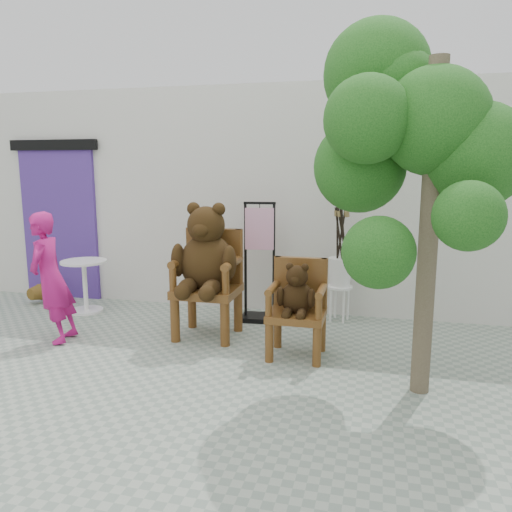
# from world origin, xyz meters

# --- Properties ---
(ground_plane) EXTENTS (60.00, 60.00, 0.00)m
(ground_plane) POSITION_xyz_m (0.00, 0.00, 0.00)
(ground_plane) COLOR gray
(ground_plane) RESTS_ON ground
(back_wall) EXTENTS (9.00, 1.00, 3.00)m
(back_wall) POSITION_xyz_m (0.00, 3.10, 1.50)
(back_wall) COLOR silver
(back_wall) RESTS_ON ground
(doorway) EXTENTS (1.40, 0.11, 2.33)m
(doorway) POSITION_xyz_m (-3.00, 2.58, 1.16)
(doorway) COLOR #492B83
(doorway) RESTS_ON ground
(chair_big) EXTENTS (0.75, 0.81, 1.55)m
(chair_big) POSITION_xyz_m (-0.29, 1.40, 0.87)
(chair_big) COLOR #4E2D10
(chair_big) RESTS_ON ground
(chair_small) EXTENTS (0.57, 0.53, 1.00)m
(chair_small) POSITION_xyz_m (0.81, 1.04, 0.60)
(chair_small) COLOR #4E2D10
(chair_small) RESTS_ON ground
(person) EXTENTS (0.43, 0.58, 1.45)m
(person) POSITION_xyz_m (-1.91, 0.81, 0.73)
(person) COLOR #B3166B
(person) RESTS_ON ground
(cafe_table) EXTENTS (0.60, 0.60, 0.70)m
(cafe_table) POSITION_xyz_m (-2.22, 1.93, 0.44)
(cafe_table) COLOR white
(cafe_table) RESTS_ON ground
(display_stand) EXTENTS (0.48, 0.39, 1.51)m
(display_stand) POSITION_xyz_m (0.16, 2.12, 0.58)
(display_stand) COLOR black
(display_stand) RESTS_ON ground
(stool_bucket) EXTENTS (0.32, 0.32, 1.45)m
(stool_bucket) POSITION_xyz_m (1.15, 2.35, 0.64)
(stool_bucket) COLOR white
(stool_bucket) RESTS_ON ground
(tree) EXTENTS (1.78, 1.81, 3.24)m
(tree) POSITION_xyz_m (1.74, 0.66, 2.28)
(tree) COLOR #483D2B
(tree) RESTS_ON ground
(potted_plant) EXTENTS (0.43, 0.39, 0.40)m
(potted_plant) POSITION_xyz_m (-3.08, 2.18, 0.20)
(potted_plant) COLOR #124011
(potted_plant) RESTS_ON ground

